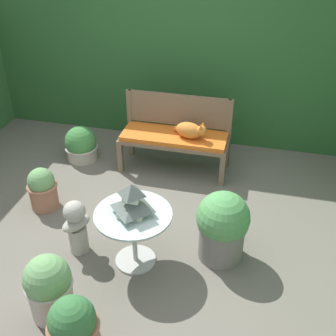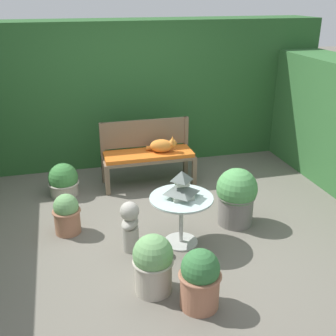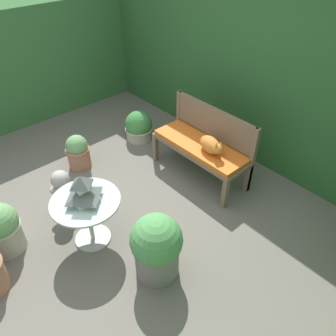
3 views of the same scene
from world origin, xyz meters
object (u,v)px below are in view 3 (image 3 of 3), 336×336
object	(u,v)px
cat	(211,145)
potted_plant_path_edge	(1,228)
garden_bench	(200,148)
pagoda_birdhouse	(83,191)
garden_bust	(63,190)
potted_plant_bench_right	(139,127)
patio_table	(87,209)
potted_plant_table_far	(156,247)
potted_plant_patio_mid	(78,152)

from	to	relation	value
cat	potted_plant_path_edge	size ratio (longest dim) A/B	0.71
garden_bench	pagoda_birdhouse	xyz separation A→B (m)	(0.01, -1.62, 0.28)
potted_plant_path_edge	cat	bearing A→B (deg)	73.99
garden_bench	garden_bust	world-z (taller)	garden_bust
cat	potted_plant_path_edge	bearing A→B (deg)	-93.27
potted_plant_bench_right	potted_plant_path_edge	xyz separation A→B (m)	(0.74, -2.27, 0.09)
garden_bench	cat	xyz separation A→B (m)	(0.20, -0.03, 0.17)
patio_table	potted_plant_table_far	distance (m)	0.80
patio_table	pagoda_birdhouse	world-z (taller)	pagoda_birdhouse
cat	potted_plant_bench_right	xyz separation A→B (m)	(-1.39, -0.02, -0.37)
garden_bench	patio_table	xyz separation A→B (m)	(0.01, -1.62, 0.03)
potted_plant_patio_mid	potted_plant_path_edge	bearing A→B (deg)	-59.79
potted_plant_bench_right	potted_plant_path_edge	distance (m)	2.39
pagoda_birdhouse	potted_plant_bench_right	size ratio (longest dim) A/B	0.67
garden_bust	potted_plant_bench_right	bearing A→B (deg)	52.09
potted_plant_table_far	potted_plant_bench_right	bearing A→B (deg)	146.31
potted_plant_path_edge	potted_plant_bench_right	bearing A→B (deg)	107.95
patio_table	garden_bust	world-z (taller)	garden_bust
pagoda_birdhouse	potted_plant_patio_mid	world-z (taller)	pagoda_birdhouse
garden_bust	potted_plant_bench_right	distance (m)	1.69
potted_plant_patio_mid	garden_bust	bearing A→B (deg)	-39.97
cat	potted_plant_bench_right	world-z (taller)	cat
potted_plant_table_far	potted_plant_path_edge	size ratio (longest dim) A/B	1.20
patio_table	potted_plant_table_far	size ratio (longest dim) A/B	0.98
potted_plant_path_edge	pagoda_birdhouse	bearing A→B (deg)	56.29
pagoda_birdhouse	potted_plant_path_edge	distance (m)	0.94
garden_bust	potted_plant_table_far	bearing A→B (deg)	-49.59
cat	potted_plant_path_edge	xyz separation A→B (m)	(-0.66, -2.29, -0.28)
garden_bust	potted_plant_table_far	size ratio (longest dim) A/B	0.82
cat	pagoda_birdhouse	world-z (taller)	pagoda_birdhouse
pagoda_birdhouse	potted_plant_table_far	distance (m)	0.86
potted_plant_patio_mid	pagoda_birdhouse	bearing A→B (deg)	-24.32
potted_plant_path_edge	garden_bust	bearing A→B (deg)	97.02
potted_plant_table_far	potted_plant_patio_mid	bearing A→B (deg)	171.73
pagoda_birdhouse	potted_plant_bench_right	xyz separation A→B (m)	(-1.21, 1.56, -0.49)
garden_bench	cat	bearing A→B (deg)	-8.92
cat	potted_plant_patio_mid	world-z (taller)	cat
potted_plant_bench_right	pagoda_birdhouse	bearing A→B (deg)	-52.33
potted_plant_bench_right	potted_plant_path_edge	size ratio (longest dim) A/B	0.78
potted_plant_path_edge	potted_plant_patio_mid	bearing A→B (deg)	120.21
garden_bench	patio_table	world-z (taller)	patio_table
patio_table	potted_plant_patio_mid	size ratio (longest dim) A/B	1.43
cat	garden_bust	bearing A→B (deg)	-102.52
potted_plant_bench_right	potted_plant_table_far	bearing A→B (deg)	-33.69
pagoda_birdhouse	potted_plant_path_edge	size ratio (longest dim) A/B	0.52
garden_bench	potted_plant_bench_right	distance (m)	1.21
cat	pagoda_birdhouse	size ratio (longest dim) A/B	1.36
garden_bench	patio_table	bearing A→B (deg)	-89.60
cat	potted_plant_table_far	world-z (taller)	cat
potted_plant_table_far	patio_table	bearing A→B (deg)	-161.02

